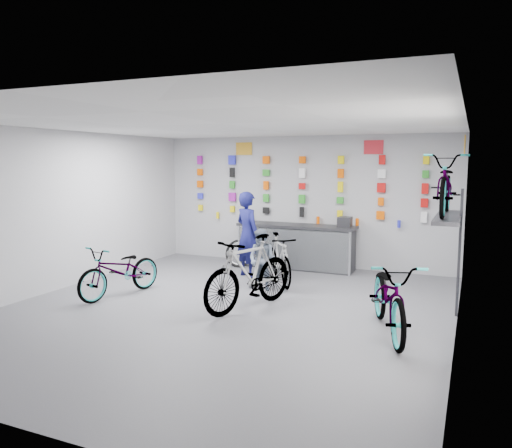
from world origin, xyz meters
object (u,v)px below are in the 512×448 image
at_px(counter, 296,247).
at_px(bike_center, 249,273).
at_px(bike_service, 279,259).
at_px(clerk, 248,234).
at_px(bike_left, 120,270).
at_px(customer, 262,260).
at_px(bike_right, 390,296).

bearing_deg(counter, bike_center, -84.25).
height_order(bike_service, clerk, clerk).
relative_size(bike_service, clerk, 0.92).
bearing_deg(bike_center, bike_left, -156.09).
xyz_separation_m(bike_service, clerk, (-0.83, 0.31, 0.40)).
distance_m(counter, customer, 2.12).
bearing_deg(bike_service, bike_left, -174.32).
distance_m(bike_right, bike_service, 3.25).
xyz_separation_m(bike_left, bike_center, (2.45, 0.21, 0.14)).
relative_size(bike_left, bike_center, 0.89).
height_order(counter, bike_service, counter).
relative_size(counter, bike_service, 1.64).
relative_size(bike_center, bike_service, 1.22).
bearing_deg(bike_service, customer, -136.44).
distance_m(bike_center, bike_service, 1.82).
xyz_separation_m(counter, bike_center, (0.33, -3.31, 0.12)).
relative_size(bike_center, bike_right, 0.98).
height_order(bike_center, customer, bike_center).
height_order(counter, clerk, clerk).
xyz_separation_m(bike_right, bike_service, (-2.46, 2.12, -0.04)).
bearing_deg(bike_center, bike_service, 114.05).
bearing_deg(bike_service, bike_center, -120.69).
xyz_separation_m(bike_service, customer, (-0.12, -0.61, 0.08)).
bearing_deg(bike_service, clerk, 123.88).
bearing_deg(bike_right, bike_center, 152.67).
bearing_deg(bike_left, bike_service, 52.95).
distance_m(counter, bike_center, 3.33).
distance_m(bike_center, clerk, 2.36).
bearing_deg(customer, bike_center, -69.79).
xyz_separation_m(bike_left, bike_right, (4.75, -0.10, 0.07)).
height_order(bike_right, bike_service, bike_right).
xyz_separation_m(counter, bike_left, (-2.12, -3.52, -0.02)).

